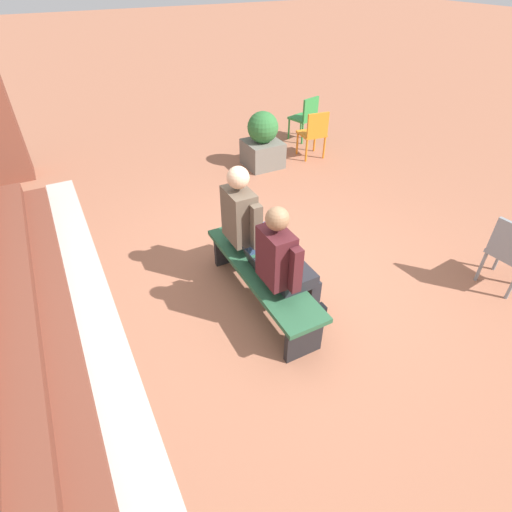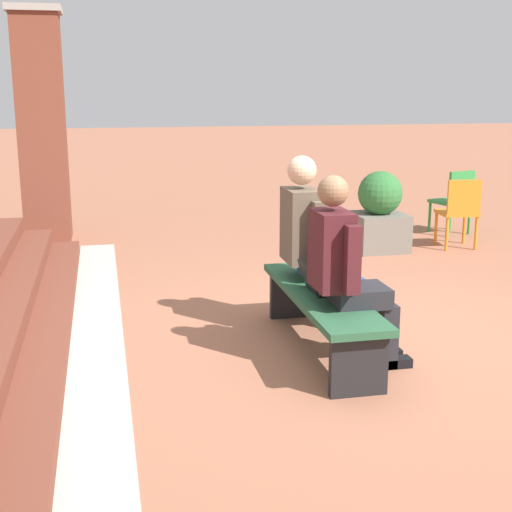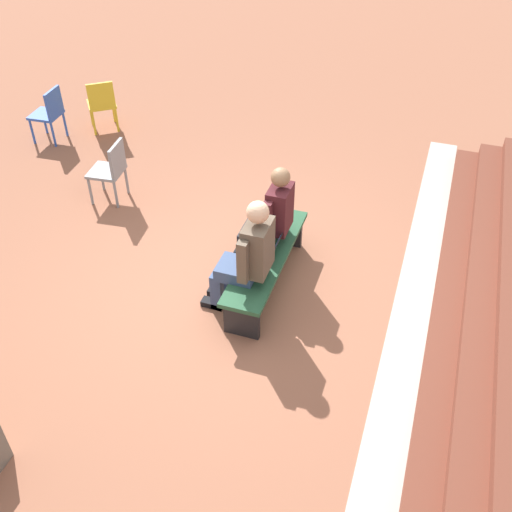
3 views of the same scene
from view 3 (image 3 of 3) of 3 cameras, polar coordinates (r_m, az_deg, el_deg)
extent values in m
plane|color=#9E6047|center=(6.76, -1.95, -2.79)|extent=(60.00, 60.00, 0.00)
cube|color=#B7B2A8|center=(6.58, 14.46, -5.66)|extent=(8.01, 0.40, 0.01)
cube|color=brown|center=(6.58, 20.14, -6.34)|extent=(7.21, 0.90, 0.15)
cube|color=brown|center=(6.50, 21.73, -5.66)|extent=(7.21, 0.60, 0.15)
cube|color=#285638|center=(6.48, 1.00, 0.03)|extent=(1.80, 0.44, 0.05)
cube|color=black|center=(7.22, 2.94, 2.44)|extent=(0.06, 0.37, 0.40)
cube|color=black|center=(6.07, -1.37, -6.14)|extent=(0.06, 0.37, 0.40)
cube|color=#232328|center=(6.72, 0.50, 2.53)|extent=(0.32, 0.38, 0.13)
cube|color=#232328|center=(7.00, -0.76, 1.37)|extent=(0.10, 0.11, 0.45)
cube|color=black|center=(7.13, -1.17, 0.24)|extent=(0.10, 0.23, 0.07)
cube|color=#232328|center=(6.87, -1.23, 0.55)|extent=(0.10, 0.11, 0.45)
cube|color=black|center=(7.01, -1.64, -0.58)|extent=(0.10, 0.23, 0.07)
cube|color=#47191E|center=(6.47, 2.26, 4.52)|extent=(0.36, 0.23, 0.53)
cube|color=navy|center=(6.52, 1.26, 4.44)|extent=(0.05, 0.01, 0.32)
cube|color=#47191E|center=(6.68, 2.29, 5.54)|extent=(0.08, 0.09, 0.45)
cube|color=#47191E|center=(6.32, 1.09, 3.39)|extent=(0.08, 0.09, 0.45)
sphere|color=#8C6647|center=(6.26, 2.36, 7.50)|extent=(0.21, 0.21, 0.21)
cube|color=#384C75|center=(6.17, -1.79, -1.33)|extent=(0.34, 0.40, 0.14)
cube|color=#384C75|center=(6.48, -3.14, -2.39)|extent=(0.11, 0.12, 0.45)
cube|color=black|center=(6.62, -3.57, -3.50)|extent=(0.11, 0.24, 0.07)
cube|color=#384C75|center=(6.35, -3.73, -3.41)|extent=(0.11, 0.12, 0.45)
cube|color=black|center=(6.50, -4.15, -4.52)|extent=(0.11, 0.24, 0.07)
cube|color=brown|center=(5.89, 0.16, 0.82)|extent=(0.38, 0.24, 0.56)
cube|color=brown|center=(6.10, 0.26, 2.14)|extent=(0.09, 0.10, 0.48)
cube|color=brown|center=(5.74, -1.27, -0.61)|extent=(0.09, 0.10, 0.48)
sphere|color=#DBAD89|center=(5.63, 0.17, 4.19)|extent=(0.22, 0.22, 0.22)
cube|color=black|center=(6.46, 0.63, 0.29)|extent=(0.32, 0.22, 0.02)
cube|color=#2D2D33|center=(6.45, 0.55, 0.39)|extent=(0.29, 0.15, 0.00)
cube|color=black|center=(6.36, 1.85, 0.77)|extent=(0.32, 0.07, 0.19)
cube|color=#33519E|center=(6.36, 1.78, 0.78)|extent=(0.28, 0.06, 0.17)
cube|color=gold|center=(10.03, -14.49, 13.85)|extent=(0.59, 0.59, 0.04)
cube|color=gold|center=(9.77, -14.55, 14.57)|extent=(0.28, 0.34, 0.40)
cylinder|color=gold|center=(10.29, -13.42, 13.33)|extent=(0.04, 0.04, 0.40)
cylinder|color=gold|center=(10.27, -15.44, 12.94)|extent=(0.04, 0.04, 0.40)
cylinder|color=gold|center=(9.97, -13.11, 12.51)|extent=(0.04, 0.04, 0.40)
cylinder|color=gold|center=(9.95, -15.19, 12.10)|extent=(0.04, 0.04, 0.40)
cube|color=gray|center=(8.16, -14.08, 7.81)|extent=(0.46, 0.46, 0.04)
cube|color=gray|center=(7.97, -13.08, 9.04)|extent=(0.40, 0.08, 0.40)
cylinder|color=gray|center=(8.48, -14.47, 7.28)|extent=(0.04, 0.04, 0.40)
cylinder|color=gray|center=(8.22, -15.49, 5.96)|extent=(0.04, 0.04, 0.40)
cylinder|color=gray|center=(8.34, -12.22, 7.05)|extent=(0.04, 0.04, 0.40)
cylinder|color=gray|center=(8.07, -13.20, 5.71)|extent=(0.04, 0.04, 0.40)
cube|color=#2D56B7|center=(9.92, -19.39, 12.57)|extent=(0.45, 0.45, 0.04)
cube|color=#2D56B7|center=(9.73, -18.70, 13.66)|extent=(0.40, 0.06, 0.40)
cylinder|color=#2D56B7|center=(10.24, -19.48, 12.00)|extent=(0.04, 0.04, 0.40)
cylinder|color=#2D56B7|center=(9.98, -20.53, 11.03)|extent=(0.04, 0.04, 0.40)
cylinder|color=#2D56B7|center=(10.05, -17.72, 11.88)|extent=(0.04, 0.04, 0.40)
cylinder|color=#2D56B7|center=(9.78, -18.74, 10.89)|extent=(0.04, 0.04, 0.40)
camera|label=1|loc=(7.69, 20.44, 25.56)|focal=28.00mm
camera|label=2|loc=(9.88, 19.50, 21.80)|focal=50.00mm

